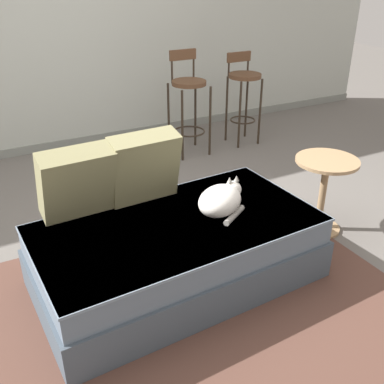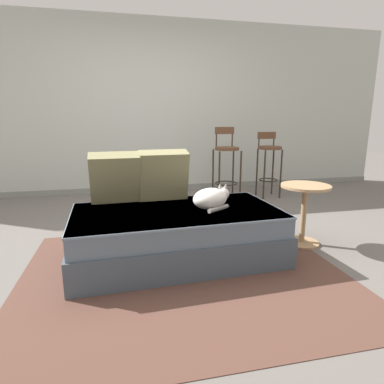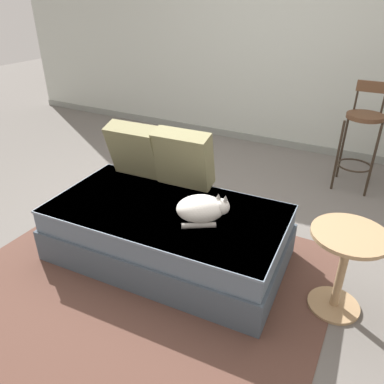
% 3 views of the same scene
% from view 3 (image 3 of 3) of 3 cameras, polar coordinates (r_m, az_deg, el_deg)
% --- Properties ---
extents(ground_plane, '(16.00, 16.00, 0.00)m').
position_cam_3_polar(ground_plane, '(3.16, 0.18, -5.68)').
color(ground_plane, '#66605B').
rests_on(ground_plane, ground).
extents(wall_back_panel, '(8.00, 0.10, 2.60)m').
position_cam_3_polar(wall_back_panel, '(4.74, 14.14, 22.04)').
color(wall_back_panel, '#B7BCB2').
rests_on(wall_back_panel, ground).
extents(wall_baseboard_trim, '(8.00, 0.02, 0.09)m').
position_cam_3_polar(wall_baseboard_trim, '(4.97, 12.27, 7.54)').
color(wall_baseboard_trim, gray).
rests_on(wall_baseboard_trim, ground).
extents(area_rug, '(2.39, 2.01, 0.01)m').
position_cam_3_polar(area_rug, '(2.68, -7.05, -13.00)').
color(area_rug, brown).
rests_on(area_rug, ground).
extents(couch, '(1.73, 0.99, 0.42)m').
position_cam_3_polar(couch, '(2.75, -3.76, -6.13)').
color(couch, '#44505B').
rests_on(couch, ground).
extents(throw_pillow_corner, '(0.44, 0.29, 0.45)m').
position_cam_3_polar(throw_pillow_corner, '(3.03, -8.50, 6.34)').
color(throw_pillow_corner, '#847F56').
rests_on(throw_pillow_corner, couch).
extents(throw_pillow_middle, '(0.44, 0.27, 0.46)m').
position_cam_3_polar(throw_pillow_middle, '(2.83, -1.31, 5.08)').
color(throw_pillow_middle, '#847F56').
rests_on(throw_pillow_middle, couch).
extents(cat, '(0.40, 0.37, 0.20)m').
position_cam_3_polar(cat, '(2.46, 1.60, -2.55)').
color(cat, white).
rests_on(cat, couch).
extents(bar_stool_near_window, '(0.34, 0.34, 1.03)m').
position_cam_3_polar(bar_stool_near_window, '(3.96, 24.50, 8.46)').
color(bar_stool_near_window, '#2D2319').
rests_on(bar_stool_near_window, ground).
extents(side_table, '(0.44, 0.44, 0.56)m').
position_cam_3_polar(side_table, '(2.41, 22.17, -9.66)').
color(side_table, tan).
rests_on(side_table, ground).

